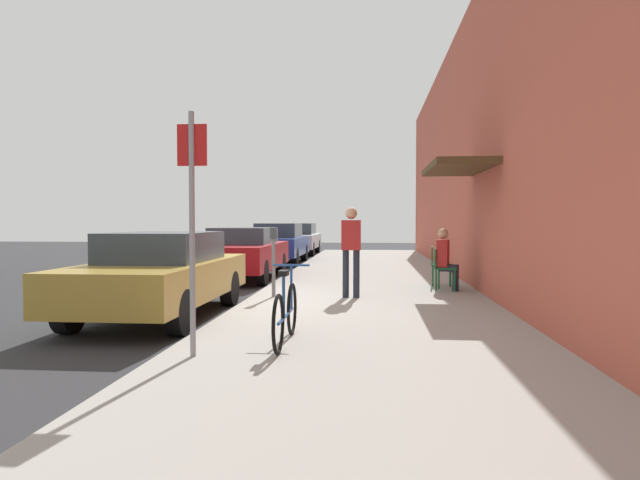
# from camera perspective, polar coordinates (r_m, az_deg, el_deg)

# --- Properties ---
(ground_plane) EXTENTS (60.00, 60.00, 0.00)m
(ground_plane) POSITION_cam_1_polar(r_m,az_deg,el_deg) (10.13, -7.97, -6.94)
(ground_plane) COLOR #2D2D30
(sidewalk_slab) EXTENTS (4.50, 32.00, 0.12)m
(sidewalk_slab) POSITION_cam_1_polar(r_m,az_deg,el_deg) (11.84, 5.00, -5.34)
(sidewalk_slab) COLOR #9E9B93
(sidewalk_slab) RESTS_ON ground_plane
(building_facade) EXTENTS (1.40, 32.00, 6.48)m
(building_facade) POSITION_cam_1_polar(r_m,az_deg,el_deg) (12.09, 16.65, 9.83)
(building_facade) COLOR #BC5442
(building_facade) RESTS_ON ground_plane
(parked_car_0) EXTENTS (1.80, 4.40, 1.38)m
(parked_car_0) POSITION_cam_1_polar(r_m,az_deg,el_deg) (9.40, -15.97, -3.28)
(parked_car_0) COLOR #A58433
(parked_car_0) RESTS_ON ground_plane
(parked_car_1) EXTENTS (1.80, 4.40, 1.39)m
(parked_car_1) POSITION_cam_1_polar(r_m,az_deg,el_deg) (14.97, -7.89, -1.26)
(parked_car_1) COLOR maroon
(parked_car_1) RESTS_ON ground_plane
(parked_car_2) EXTENTS (1.80, 4.40, 1.47)m
(parked_car_2) POSITION_cam_1_polar(r_m,az_deg,el_deg) (20.58, -4.28, -0.29)
(parked_car_2) COLOR navy
(parked_car_2) RESTS_ON ground_plane
(parked_car_3) EXTENTS (1.80, 4.40, 1.45)m
(parked_car_3) POSITION_cam_1_polar(r_m,az_deg,el_deg) (26.01, -2.29, 0.16)
(parked_car_3) COLOR #B7B7BC
(parked_car_3) RESTS_ON ground_plane
(parking_meter) EXTENTS (0.12, 0.10, 1.32)m
(parking_meter) POSITION_cam_1_polar(r_m,az_deg,el_deg) (10.62, -4.78, -1.70)
(parking_meter) COLOR slate
(parking_meter) RESTS_ON sidewalk_slab
(street_sign) EXTENTS (0.32, 0.06, 2.60)m
(street_sign) POSITION_cam_1_polar(r_m,az_deg,el_deg) (6.06, -12.96, 2.61)
(street_sign) COLOR gray
(street_sign) RESTS_ON sidewalk_slab
(bicycle_0) EXTENTS (0.46, 1.71, 0.90)m
(bicycle_0) POSITION_cam_1_polar(r_m,az_deg,el_deg) (6.61, -3.53, -7.51)
(bicycle_0) COLOR black
(bicycle_0) RESTS_ON sidewalk_slab
(cafe_chair_0) EXTENTS (0.54, 0.54, 0.87)m
(cafe_chair_0) POSITION_cam_1_polar(r_m,az_deg,el_deg) (11.87, 12.46, -2.63)
(cafe_chair_0) COLOR #14592D
(cafe_chair_0) RESTS_ON sidewalk_slab
(seated_patron_0) EXTENTS (0.50, 0.45, 1.29)m
(seated_patron_0) POSITION_cam_1_polar(r_m,az_deg,el_deg) (11.85, 12.76, -1.71)
(seated_patron_0) COLOR #232838
(seated_patron_0) RESTS_ON sidewalk_slab
(cafe_chair_1) EXTENTS (0.49, 0.49, 0.87)m
(cafe_chair_1) POSITION_cam_1_polar(r_m,az_deg,el_deg) (12.71, 11.97, -2.32)
(cafe_chair_1) COLOR #14592D
(cafe_chair_1) RESTS_ON sidewalk_slab
(pedestrian_standing) EXTENTS (0.36, 0.22, 1.70)m
(pedestrian_standing) POSITION_cam_1_polar(r_m,az_deg,el_deg) (10.46, 3.21, -0.48)
(pedestrian_standing) COLOR #232838
(pedestrian_standing) RESTS_ON sidewalk_slab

